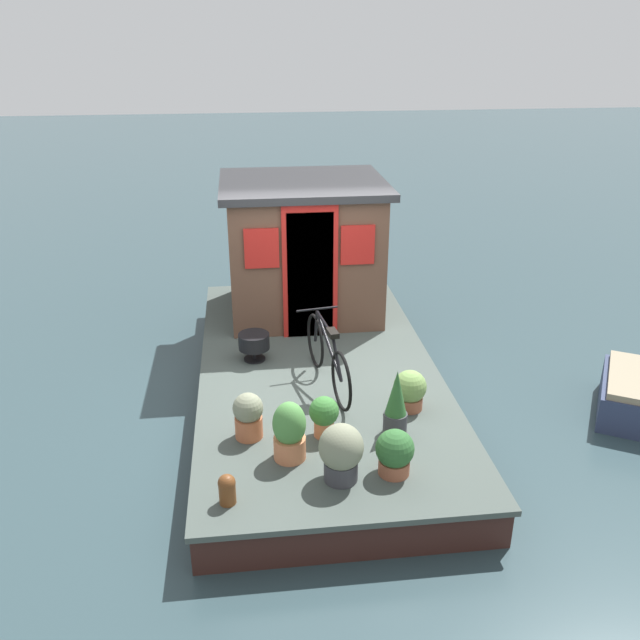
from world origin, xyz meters
TOP-DOWN VIEW (x-y plane):
  - ground_plane at (0.00, 0.00)m, footprint 60.00×60.00m
  - houseboat_deck at (0.00, 0.00)m, footprint 5.77×2.87m
  - houseboat_cabin at (1.77, 0.00)m, footprint 1.98×2.25m
  - bicycle at (-0.50, -0.05)m, footprint 1.69×0.50m
  - potted_plant_succulent at (-1.87, 0.49)m, footprint 0.32×0.32m
  - potted_plant_ivy at (-1.11, -0.87)m, footprint 0.36×0.36m
  - potted_plant_thyme at (-1.57, -0.61)m, footprint 0.25×0.25m
  - potted_plant_lavender at (-2.22, -0.45)m, footprint 0.36×0.36m
  - potted_plant_basil at (-1.52, 0.12)m, footprint 0.30×0.30m
  - potted_plant_geranium at (-2.26, 0.05)m, footprint 0.41×0.41m
  - potted_plant_rosemary at (-1.46, 0.88)m, footprint 0.31×0.31m
  - charcoal_grill at (0.25, 0.77)m, footprint 0.39×0.39m
  - mooring_bollard at (-2.47, 1.08)m, footprint 0.16×0.16m

SIDE VIEW (x-z plane):
  - ground_plane at x=0.00m, z-range 0.00..0.00m
  - houseboat_deck at x=0.00m, z-range 0.00..0.46m
  - mooring_bollard at x=-2.47m, z-range 0.47..0.76m
  - potted_plant_ivy at x=-1.11m, z-range 0.46..0.91m
  - potted_plant_lavender at x=-2.22m, z-range 0.46..0.92m
  - charcoal_grill at x=0.25m, z-range 0.53..0.88m
  - potted_plant_basil at x=-1.52m, z-range 0.49..0.92m
  - potted_plant_rosemary at x=-1.46m, z-range 0.47..0.96m
  - potted_plant_succulent at x=-1.87m, z-range 0.45..1.06m
  - potted_plant_geranium at x=-2.26m, z-range 0.47..1.05m
  - potted_plant_thyme at x=-1.57m, z-range 0.44..1.16m
  - bicycle at x=-0.50m, z-range 0.43..1.23m
  - houseboat_cabin at x=1.77m, z-range 0.47..2.37m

